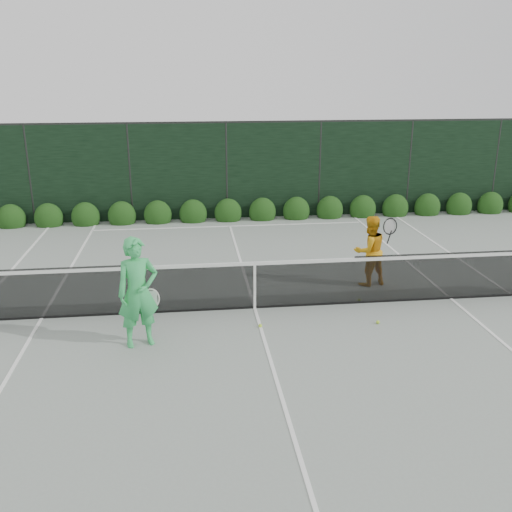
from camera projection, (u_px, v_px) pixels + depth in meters
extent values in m
plane|color=gray|center=(255.00, 308.00, 11.38)|extent=(80.00, 80.00, 0.00)
cube|color=black|center=(34.00, 294.00, 10.74)|extent=(4.40, 0.01, 1.02)
cube|color=black|center=(255.00, 286.00, 11.23)|extent=(4.00, 0.01, 0.96)
cube|color=black|center=(457.00, 276.00, 11.70)|extent=(4.40, 0.01, 1.02)
cube|color=white|center=(255.00, 264.00, 11.09)|extent=(12.80, 0.03, 0.07)
cube|color=black|center=(255.00, 307.00, 11.37)|extent=(12.80, 0.02, 0.04)
cube|color=white|center=(255.00, 287.00, 11.24)|extent=(0.05, 0.03, 0.91)
imported|color=#37BD60|center=(138.00, 292.00, 9.60)|extent=(0.80, 0.65, 1.92)
torus|color=silver|center=(151.00, 299.00, 9.77)|extent=(0.30, 0.04, 0.30)
cylinder|color=black|center=(152.00, 312.00, 9.84)|extent=(0.10, 0.03, 0.30)
imported|color=orange|center=(370.00, 251.00, 12.43)|extent=(0.88, 0.76, 1.56)
torus|color=black|center=(390.00, 226.00, 12.10)|extent=(0.30, 0.04, 0.30)
cylinder|color=black|center=(389.00, 237.00, 12.17)|extent=(0.10, 0.03, 0.30)
cube|color=white|center=(42.00, 318.00, 10.90)|extent=(0.06, 23.77, 0.01)
cube|color=white|center=(451.00, 299.00, 11.85)|extent=(0.06, 23.77, 0.01)
cube|color=white|center=(219.00, 191.00, 22.60)|extent=(11.03, 0.06, 0.01)
cube|color=white|center=(230.00, 226.00, 17.42)|extent=(8.23, 0.06, 0.01)
cube|color=white|center=(255.00, 308.00, 11.38)|extent=(0.06, 12.80, 0.01)
cube|color=black|center=(227.00, 172.00, 18.00)|extent=(32.00, 0.06, 3.00)
cube|color=#262826|center=(226.00, 122.00, 17.53)|extent=(32.00, 0.06, 0.06)
cylinder|color=#262826|center=(30.00, 176.00, 17.31)|extent=(0.08, 0.08, 3.00)
cylinder|color=#262826|center=(130.00, 173.00, 17.66)|extent=(0.08, 0.08, 3.00)
cylinder|color=#262826|center=(227.00, 172.00, 18.00)|extent=(0.08, 0.08, 3.00)
cylinder|color=#262826|center=(320.00, 170.00, 18.34)|extent=(0.08, 0.08, 3.00)
cylinder|color=#262826|center=(409.00, 168.00, 18.69)|extent=(0.08, 0.08, 3.00)
cylinder|color=#262826|center=(495.00, 166.00, 19.03)|extent=(0.08, 0.08, 3.00)
ellipsoid|color=#16330D|center=(11.00, 219.00, 17.30)|extent=(0.86, 0.65, 0.94)
ellipsoid|color=#16330D|center=(49.00, 218.00, 17.43)|extent=(0.86, 0.65, 0.94)
ellipsoid|color=#16330D|center=(86.00, 217.00, 17.55)|extent=(0.86, 0.65, 0.94)
ellipsoid|color=#16330D|center=(122.00, 216.00, 17.68)|extent=(0.86, 0.65, 0.94)
ellipsoid|color=#16330D|center=(158.00, 215.00, 17.81)|extent=(0.86, 0.65, 0.94)
ellipsoid|color=#16330D|center=(193.00, 214.00, 17.93)|extent=(0.86, 0.65, 0.94)
ellipsoid|color=#16330D|center=(228.00, 213.00, 18.06)|extent=(0.86, 0.65, 0.94)
ellipsoid|color=#16330D|center=(262.00, 212.00, 18.19)|extent=(0.86, 0.65, 0.94)
ellipsoid|color=#16330D|center=(296.00, 211.00, 18.31)|extent=(0.86, 0.65, 0.94)
ellipsoid|color=#16330D|center=(330.00, 210.00, 18.44)|extent=(0.86, 0.65, 0.94)
ellipsoid|color=#16330D|center=(363.00, 209.00, 18.56)|extent=(0.86, 0.65, 0.94)
ellipsoid|color=#16330D|center=(395.00, 208.00, 18.69)|extent=(0.86, 0.65, 0.94)
ellipsoid|color=#16330D|center=(427.00, 207.00, 18.82)|extent=(0.86, 0.65, 0.94)
ellipsoid|color=#16330D|center=(459.00, 207.00, 18.94)|extent=(0.86, 0.65, 0.94)
ellipsoid|color=#16330D|center=(490.00, 206.00, 19.07)|extent=(0.86, 0.65, 0.94)
sphere|color=#B8E532|center=(378.00, 322.00, 10.67)|extent=(0.07, 0.07, 0.07)
sphere|color=#B8E532|center=(260.00, 326.00, 10.52)|extent=(0.07, 0.07, 0.07)
sphere|color=#B8E532|center=(359.00, 300.00, 11.69)|extent=(0.07, 0.07, 0.07)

